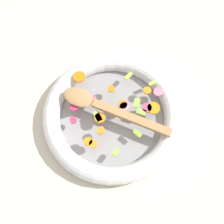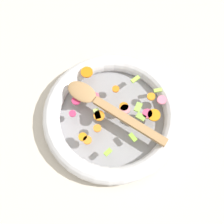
# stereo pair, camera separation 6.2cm
# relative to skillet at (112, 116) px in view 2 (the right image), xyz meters

# --- Properties ---
(ground_plane) EXTENTS (4.00, 4.00, 0.00)m
(ground_plane) POSITION_rel_skillet_xyz_m (0.00, 0.00, -0.02)
(ground_plane) COLOR beige
(skillet) EXTENTS (0.40, 0.40, 0.05)m
(skillet) POSITION_rel_skillet_xyz_m (0.00, 0.00, 0.00)
(skillet) COLOR gray
(skillet) RESTS_ON ground_plane
(chopped_vegetables) EXTENTS (0.28, 0.26, 0.01)m
(chopped_vegetables) POSITION_rel_skillet_xyz_m (0.01, 0.02, 0.03)
(chopped_vegetables) COLOR orange
(chopped_vegetables) RESTS_ON skillet
(wooden_spoon) EXTENTS (0.32, 0.09, 0.01)m
(wooden_spoon) POSITION_rel_skillet_xyz_m (-0.02, 0.00, 0.04)
(wooden_spoon) COLOR #A87F51
(wooden_spoon) RESTS_ON chopped_vegetables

